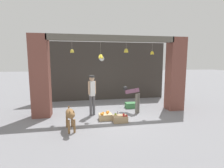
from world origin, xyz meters
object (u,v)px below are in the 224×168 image
at_px(shopkeeper, 92,92).
at_px(worker_stooping, 133,95).
at_px(fruit_crate_oranges, 105,116).
at_px(dog, 70,115).
at_px(wall_clock, 102,59).
at_px(water_bottle, 118,115).
at_px(produce_box_green, 131,105).
at_px(fruit_crate_apples, 120,119).

bearing_deg(shopkeeper, worker_stooping, 162.98).
distance_m(shopkeeper, fruit_crate_oranges, 1.17).
relative_size(dog, fruit_crate_oranges, 2.10).
xyz_separation_m(dog, wall_clock, (1.56, 4.23, 1.83)).
xyz_separation_m(dog, worker_stooping, (2.61, 1.63, 0.21)).
height_order(water_bottle, wall_clock, wall_clock).
xyz_separation_m(produce_box_green, wall_clock, (-1.16, 1.96, 2.23)).
bearing_deg(wall_clock, worker_stooping, -67.97).
relative_size(fruit_crate_apples, water_bottle, 2.01).
distance_m(dog, fruit_crate_oranges, 1.56).
relative_size(fruit_crate_oranges, fruit_crate_apples, 0.92).
bearing_deg(shopkeeper, produce_box_green, -179.39).
bearing_deg(worker_stooping, dog, 175.69).
bearing_deg(worker_stooping, shopkeeper, 148.14).
relative_size(fruit_crate_oranges, wall_clock, 1.63).
distance_m(dog, water_bottle, 2.04).
relative_size(shopkeeper, fruit_crate_oranges, 3.42).
height_order(produce_box_green, wall_clock, wall_clock).
xyz_separation_m(shopkeeper, fruit_crate_oranges, (0.45, -0.66, -0.85)).
height_order(worker_stooping, produce_box_green, worker_stooping).
height_order(shopkeeper, fruit_crate_apples, shopkeeper).
distance_m(shopkeeper, fruit_crate_apples, 1.63).
bearing_deg(fruit_crate_oranges, water_bottle, 10.39).
distance_m(worker_stooping, fruit_crate_apples, 1.55).
distance_m(shopkeeper, worker_stooping, 1.82).
height_order(fruit_crate_apples, water_bottle, fruit_crate_apples).
bearing_deg(fruit_crate_apples, worker_stooping, 53.73).
relative_size(dog, shopkeeper, 0.61).
bearing_deg(water_bottle, fruit_crate_oranges, -169.61).
height_order(shopkeeper, fruit_crate_oranges, shopkeeper).
bearing_deg(dog, fruit_crate_oranges, 113.05).
xyz_separation_m(fruit_crate_apples, water_bottle, (-0.00, 0.44, -0.00)).
relative_size(fruit_crate_oranges, produce_box_green, 0.89).
bearing_deg(shopkeeper, water_bottle, 127.85).
xyz_separation_m(worker_stooping, water_bottle, (-0.84, -0.71, -0.62)).
bearing_deg(worker_stooping, produce_box_green, 43.51).
xyz_separation_m(shopkeeper, wall_clock, (0.75, 2.73, 1.37)).
relative_size(worker_stooping, wall_clock, 3.73).
bearing_deg(shopkeeper, fruit_crate_oranges, 102.77).
distance_m(worker_stooping, produce_box_green, 0.89).
height_order(produce_box_green, water_bottle, water_bottle).
xyz_separation_m(fruit_crate_apples, wall_clock, (-0.21, 3.74, 2.23)).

